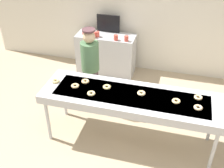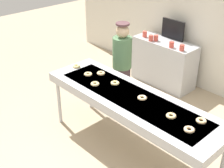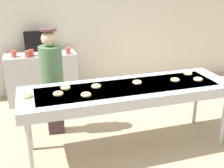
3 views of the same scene
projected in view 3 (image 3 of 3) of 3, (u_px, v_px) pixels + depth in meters
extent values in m
plane|color=tan|center=(127.00, 147.00, 3.94)|extent=(16.00, 16.00, 0.00)
cube|color=silver|center=(87.00, 21.00, 5.65)|extent=(8.00, 0.12, 2.86)
cube|color=#B7BABF|center=(128.00, 91.00, 3.63)|extent=(2.81, 0.84, 0.13)
cube|color=slate|center=(128.00, 89.00, 3.62)|extent=(2.39, 0.59, 0.08)
cylinder|color=#B7BABF|center=(30.00, 153.00, 3.13)|extent=(0.06, 0.06, 0.79)
cylinder|color=#B7BABF|center=(223.00, 120.00, 3.85)|extent=(0.06, 0.06, 0.79)
cylinder|color=#B7BABF|center=(29.00, 125.00, 3.74)|extent=(0.06, 0.06, 0.79)
cylinder|color=#B7BABF|center=(196.00, 101.00, 4.45)|extent=(0.06, 0.06, 0.79)
torus|color=beige|center=(198.00, 79.00, 3.80)|extent=(0.16, 0.16, 0.04)
torus|color=#E6CB83|center=(27.00, 96.00, 3.28)|extent=(0.16, 0.16, 0.04)
torus|color=#F1C988|center=(65.00, 88.00, 3.51)|extent=(0.18, 0.18, 0.04)
torus|color=beige|center=(86.00, 95.00, 3.30)|extent=(0.13, 0.13, 0.04)
torus|color=beige|center=(137.00, 82.00, 3.69)|extent=(0.16, 0.16, 0.04)
torus|color=#EDD587|center=(96.00, 86.00, 3.56)|extent=(0.16, 0.16, 0.04)
torus|color=#F1CD8C|center=(58.00, 94.00, 3.33)|extent=(0.13, 0.13, 0.04)
torus|color=#EAC787|center=(175.00, 80.00, 3.79)|extent=(0.17, 0.17, 0.04)
torus|color=#F4CC8F|center=(188.00, 74.00, 4.03)|extent=(0.18, 0.18, 0.04)
cube|color=#3E2D35|center=(55.00, 107.00, 4.19)|extent=(0.24, 0.18, 0.83)
cylinder|color=#4C724C|center=(51.00, 65.00, 3.95)|extent=(0.33, 0.33, 0.54)
sphere|color=tan|center=(49.00, 39.00, 3.81)|extent=(0.22, 0.22, 0.22)
cylinder|color=#4F3136|center=(48.00, 30.00, 3.77)|extent=(0.23, 0.23, 0.03)
cube|color=#B7BABF|center=(42.00, 77.00, 5.32)|extent=(1.31, 0.53, 0.93)
cylinder|color=#CC4C3F|center=(14.00, 54.00, 4.91)|extent=(0.09, 0.09, 0.12)
cylinder|color=#CC4C3F|center=(68.00, 51.00, 5.12)|extent=(0.09, 0.09, 0.12)
cylinder|color=#CC4C3F|center=(56.00, 52.00, 5.05)|extent=(0.09, 0.09, 0.12)
cylinder|color=#CC4C3F|center=(27.00, 54.00, 4.91)|extent=(0.09, 0.09, 0.12)
cylinder|color=#CC4C3F|center=(31.00, 53.00, 4.99)|extent=(0.09, 0.09, 0.12)
cube|color=black|center=(38.00, 41.00, 5.27)|extent=(0.52, 0.04, 0.39)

